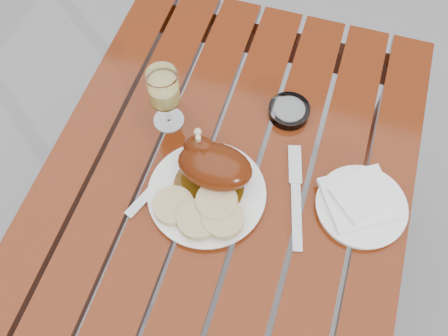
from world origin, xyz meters
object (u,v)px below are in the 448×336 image
Objects in this scene: table at (219,259)px; dinner_plate at (207,194)px; ashtray at (289,111)px; wine_glass at (165,99)px; side_plate at (361,207)px.

table is 4.72× the size of dinner_plate.
dinner_plate is at bearing -114.31° from ashtray.
table is at bearing -44.50° from wine_glass.
dinner_plate is at bearing -47.45° from wine_glass.
ashtray reaches higher than table.
side_plate is (0.32, 0.07, -0.00)m from dinner_plate.
dinner_plate is at bearing -167.99° from side_plate.
wine_glass is 1.74× the size of ashtray.
dinner_plate is 1.51× the size of wine_glass.
side_plate is (0.47, -0.09, -0.08)m from wine_glass.
table is 0.52m from wine_glass.
side_plate is (0.30, 0.08, 0.38)m from table.
side_plate is at bearing -43.34° from ashtray.
dinner_plate is 0.33m from side_plate.
ashtray is (-0.20, 0.19, 0.00)m from side_plate.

